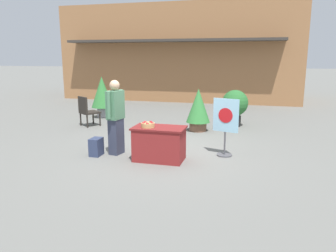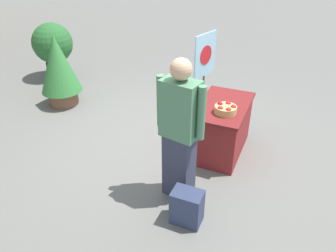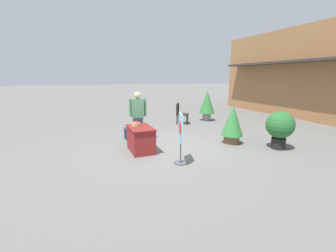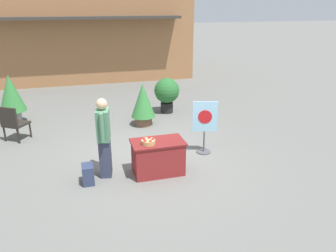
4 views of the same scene
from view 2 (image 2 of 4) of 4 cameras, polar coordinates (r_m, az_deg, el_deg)
name	(u,v)px [view 2 (image 2 of 4)]	position (r m, az deg, el deg)	size (l,w,h in m)	color
ground_plane	(174,143)	(5.14, 1.05, -3.06)	(120.00, 120.00, 0.00)	slate
display_table	(221,128)	(4.85, 9.22, -0.31)	(1.16, 0.69, 0.77)	maroon
apple_basket	(226,109)	(4.43, 10.01, 2.93)	(0.30, 0.30, 0.13)	tan
person_visitor	(180,131)	(3.70, 2.06, -0.95)	(0.33, 0.60, 1.77)	#33384C
backpack	(187,207)	(3.76, 3.32, -13.91)	(0.24, 0.34, 0.42)	#2D3856
poster_board	(204,66)	(6.09, 6.36, 10.27)	(0.60, 0.36, 1.36)	#4C4C51
potted_plant_near_right	(59,68)	(6.38, -18.53, 9.56)	(0.75, 0.75, 1.33)	brown
potted_plant_near_left	(53,46)	(7.78, -19.42, 13.07)	(0.87, 0.87, 1.22)	black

